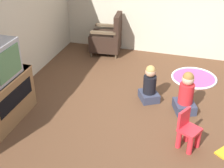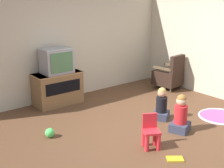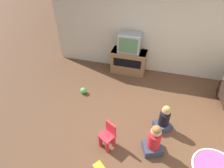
{
  "view_description": "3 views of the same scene",
  "coord_description": "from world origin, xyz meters",
  "px_view_note": "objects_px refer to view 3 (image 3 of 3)",
  "views": [
    {
      "loc": [
        -3.74,
        -0.42,
        2.8
      ],
      "look_at": [
        -0.54,
        0.55,
        0.87
      ],
      "focal_mm": 50.0,
      "sensor_mm": 36.0,
      "label": 1
    },
    {
      "loc": [
        -3.61,
        -3.54,
        2.36
      ],
      "look_at": [
        -0.44,
        0.47,
        0.84
      ],
      "focal_mm": 50.0,
      "sensor_mm": 36.0,
      "label": 2
    },
    {
      "loc": [
        0.24,
        -2.34,
        2.98
      ],
      "look_at": [
        -0.58,
        0.48,
        0.76
      ],
      "focal_mm": 28.0,
      "sensor_mm": 36.0,
      "label": 3
    }
  ],
  "objects_px": {
    "yellow_kid_chair": "(108,137)",
    "toy_ball": "(83,91)",
    "child_watching_center": "(154,141)",
    "television": "(130,43)",
    "book": "(100,168)",
    "tv_cabinet": "(129,61)",
    "child_watching_left": "(164,119)"
  },
  "relations": [
    {
      "from": "yellow_kid_chair",
      "to": "toy_ball",
      "type": "relative_size",
      "value": 3.33
    },
    {
      "from": "child_watching_left",
      "to": "child_watching_center",
      "type": "height_order",
      "value": "child_watching_center"
    },
    {
      "from": "television",
      "to": "child_watching_left",
      "type": "height_order",
      "value": "television"
    },
    {
      "from": "yellow_kid_chair",
      "to": "book",
      "type": "bearing_deg",
      "value": -60.79
    },
    {
      "from": "child_watching_left",
      "to": "child_watching_center",
      "type": "xyz_separation_m",
      "value": [
        -0.15,
        -0.59,
        0.02
      ]
    },
    {
      "from": "yellow_kid_chair",
      "to": "book",
      "type": "distance_m",
      "value": 0.54
    },
    {
      "from": "yellow_kid_chair",
      "to": "toy_ball",
      "type": "bearing_deg",
      "value": 158.0
    },
    {
      "from": "book",
      "to": "tv_cabinet",
      "type": "bearing_deg",
      "value": -49.71
    },
    {
      "from": "tv_cabinet",
      "to": "television",
      "type": "bearing_deg",
      "value": -90.0
    },
    {
      "from": "book",
      "to": "television",
      "type": "bearing_deg",
      "value": -49.69
    },
    {
      "from": "toy_ball",
      "to": "child_watching_left",
      "type": "bearing_deg",
      "value": -16.22
    },
    {
      "from": "television",
      "to": "toy_ball",
      "type": "xyz_separation_m",
      "value": [
        -0.91,
        -1.34,
        -0.88
      ]
    },
    {
      "from": "yellow_kid_chair",
      "to": "toy_ball",
      "type": "distance_m",
      "value": 1.69
    },
    {
      "from": "television",
      "to": "book",
      "type": "distance_m",
      "value": 3.28
    },
    {
      "from": "child_watching_center",
      "to": "book",
      "type": "distance_m",
      "value": 1.06
    },
    {
      "from": "yellow_kid_chair",
      "to": "child_watching_left",
      "type": "distance_m",
      "value": 1.21
    },
    {
      "from": "book",
      "to": "yellow_kid_chair",
      "type": "bearing_deg",
      "value": -51.94
    },
    {
      "from": "child_watching_center",
      "to": "yellow_kid_chair",
      "type": "bearing_deg",
      "value": 165.89
    },
    {
      "from": "television",
      "to": "book",
      "type": "relative_size",
      "value": 2.15
    },
    {
      "from": "yellow_kid_chair",
      "to": "child_watching_left",
      "type": "height_order",
      "value": "child_watching_left"
    },
    {
      "from": "child_watching_left",
      "to": "book",
      "type": "bearing_deg",
      "value": -159.8
    },
    {
      "from": "child_watching_center",
      "to": "toy_ball",
      "type": "xyz_separation_m",
      "value": [
        -1.91,
        1.19,
        -0.21
      ]
    },
    {
      "from": "television",
      "to": "child_watching_left",
      "type": "bearing_deg",
      "value": -59.35
    },
    {
      "from": "toy_ball",
      "to": "book",
      "type": "relative_size",
      "value": 0.56
    },
    {
      "from": "child_watching_center",
      "to": "toy_ball",
      "type": "distance_m",
      "value": 2.26
    },
    {
      "from": "tv_cabinet",
      "to": "toy_ball",
      "type": "height_order",
      "value": "tv_cabinet"
    },
    {
      "from": "child_watching_center",
      "to": "book",
      "type": "relative_size",
      "value": 2.36
    },
    {
      "from": "yellow_kid_chair",
      "to": "child_watching_left",
      "type": "relative_size",
      "value": 0.86
    },
    {
      "from": "television",
      "to": "child_watching_center",
      "type": "xyz_separation_m",
      "value": [
        1.0,
        -2.53,
        -0.67
      ]
    },
    {
      "from": "child_watching_left",
      "to": "television",
      "type": "bearing_deg",
      "value": 90.07
    },
    {
      "from": "yellow_kid_chair",
      "to": "toy_ball",
      "type": "height_order",
      "value": "yellow_kid_chair"
    },
    {
      "from": "television",
      "to": "book",
      "type": "height_order",
      "value": "television"
    }
  ]
}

